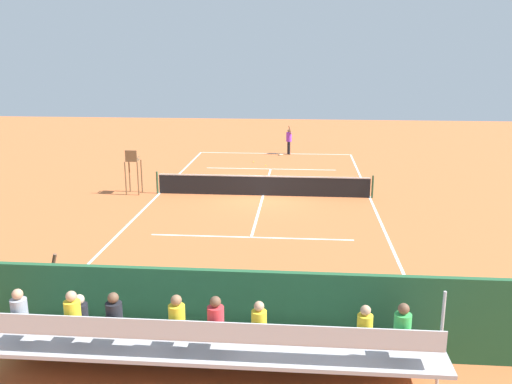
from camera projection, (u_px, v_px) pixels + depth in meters
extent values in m
plane|color=#BC6033|center=(263.00, 196.00, 26.09)|extent=(60.00, 60.00, 0.00)
cube|color=white|center=(275.00, 153.00, 36.70)|extent=(10.00, 0.10, 0.01)
cube|color=white|center=(235.00, 295.00, 15.48)|extent=(10.00, 0.10, 0.01)
cube|color=white|center=(370.00, 198.00, 25.68)|extent=(0.10, 22.00, 0.01)
cube|color=white|center=(160.00, 193.00, 26.50)|extent=(0.10, 22.00, 0.01)
cube|color=white|center=(271.00, 169.00, 31.93)|extent=(7.50, 0.10, 0.01)
cube|color=white|center=(251.00, 237.00, 20.25)|extent=(7.50, 0.10, 0.01)
cube|color=white|center=(263.00, 195.00, 26.09)|extent=(0.10, 12.10, 0.01)
cube|color=white|center=(275.00, 153.00, 36.70)|extent=(0.10, 0.30, 0.01)
cube|color=black|center=(263.00, 186.00, 25.98)|extent=(10.00, 0.02, 0.91)
cube|color=white|center=(263.00, 176.00, 25.86)|extent=(10.00, 0.04, 0.06)
cylinder|color=#2D5133|center=(373.00, 187.00, 25.54)|extent=(0.10, 0.10, 1.07)
cylinder|color=#2D5133|center=(157.00, 182.00, 26.38)|extent=(0.10, 0.10, 1.07)
cube|color=#235633|center=(218.00, 311.00, 12.33)|extent=(18.00, 0.16, 2.00)
cube|color=#B2B2B7|center=(216.00, 351.00, 12.19)|extent=(9.00, 0.10, 0.45)
cube|color=#B2B2B7|center=(214.00, 351.00, 11.81)|extent=(9.00, 0.80, 0.08)
cube|color=#B2B2B7|center=(217.00, 350.00, 12.22)|extent=(9.00, 0.04, 0.45)
cube|color=silver|center=(213.00, 336.00, 11.61)|extent=(8.60, 0.36, 0.04)
cube|color=silver|center=(211.00, 332.00, 11.38)|extent=(8.60, 0.03, 0.36)
cube|color=#B2B2B7|center=(207.00, 352.00, 10.92)|extent=(9.00, 0.80, 0.08)
cube|color=#B2B2B7|center=(210.00, 351.00, 11.34)|extent=(9.00, 0.04, 0.45)
cube|color=silver|center=(206.00, 336.00, 10.72)|extent=(8.60, 0.36, 0.04)
cube|color=silver|center=(204.00, 331.00, 10.50)|extent=(8.60, 0.03, 0.36)
cube|color=#B2B2B7|center=(199.00, 354.00, 10.04)|extent=(9.00, 0.80, 0.08)
cube|color=#B2B2B7|center=(203.00, 352.00, 10.45)|extent=(9.00, 0.04, 0.45)
cube|color=silver|center=(197.00, 336.00, 9.84)|extent=(8.60, 0.36, 0.04)
cube|color=silver|center=(195.00, 330.00, 9.61)|extent=(8.60, 0.03, 0.36)
cylinder|color=#B2B2B7|center=(440.00, 348.00, 10.47)|extent=(0.06, 0.06, 2.35)
cube|color=#2D2D33|center=(217.00, 330.00, 9.96)|extent=(0.32, 0.40, 0.12)
cylinder|color=red|center=(216.00, 319.00, 9.78)|extent=(0.30, 0.30, 0.45)
sphere|color=brown|center=(215.00, 302.00, 9.70)|extent=(0.20, 0.20, 0.20)
cube|color=#2D2D33|center=(259.00, 332.00, 10.79)|extent=(0.32, 0.40, 0.12)
cylinder|color=yellow|center=(259.00, 322.00, 10.60)|extent=(0.30, 0.30, 0.45)
sphere|color=tan|center=(259.00, 306.00, 10.52)|extent=(0.20, 0.20, 0.20)
cube|color=#2D2D33|center=(402.00, 338.00, 11.44)|extent=(0.32, 0.40, 0.12)
cylinder|color=pink|center=(404.00, 329.00, 11.25)|extent=(0.30, 0.30, 0.45)
sphere|color=brown|center=(405.00, 314.00, 11.17)|extent=(0.20, 0.20, 0.20)
cube|color=#2D2D33|center=(24.00, 322.00, 10.26)|extent=(0.32, 0.40, 0.12)
cylinder|color=#9399A3|center=(19.00, 311.00, 10.08)|extent=(0.30, 0.30, 0.45)
sphere|color=tan|center=(17.00, 294.00, 9.99)|extent=(0.20, 0.20, 0.20)
cube|color=#2D2D33|center=(84.00, 325.00, 11.08)|extent=(0.32, 0.40, 0.12)
cylinder|color=black|center=(81.00, 314.00, 10.89)|extent=(0.30, 0.30, 0.45)
sphere|color=beige|center=(79.00, 299.00, 10.81)|extent=(0.20, 0.20, 0.20)
cube|color=#2D2D33|center=(179.00, 328.00, 10.02)|extent=(0.32, 0.40, 0.12)
cylinder|color=yellow|center=(177.00, 317.00, 9.83)|extent=(0.30, 0.30, 0.45)
sphere|color=#8C6647|center=(176.00, 300.00, 9.75)|extent=(0.20, 0.20, 0.20)
cube|color=#2D2D33|center=(363.00, 336.00, 10.62)|extent=(0.32, 0.40, 0.12)
cylinder|color=yellow|center=(365.00, 326.00, 10.44)|extent=(0.30, 0.30, 0.45)
sphere|color=tan|center=(366.00, 310.00, 10.36)|extent=(0.20, 0.20, 0.20)
cube|color=#2D2D33|center=(117.00, 326.00, 10.12)|extent=(0.32, 0.40, 0.12)
cylinder|color=black|center=(114.00, 314.00, 9.93)|extent=(0.30, 0.30, 0.45)
sphere|color=brown|center=(113.00, 298.00, 9.85)|extent=(0.20, 0.20, 0.20)
cube|color=#2D2D33|center=(77.00, 324.00, 10.18)|extent=(0.32, 0.40, 0.12)
cylinder|color=yellow|center=(73.00, 313.00, 9.99)|extent=(0.30, 0.30, 0.45)
sphere|color=tan|center=(71.00, 296.00, 9.91)|extent=(0.20, 0.20, 0.20)
cube|color=#2D2D33|center=(400.00, 337.00, 9.70)|extent=(0.32, 0.40, 0.12)
cylinder|color=green|center=(402.00, 326.00, 9.51)|extent=(0.30, 0.30, 0.45)
sphere|color=brown|center=(404.00, 309.00, 9.43)|extent=(0.20, 0.20, 0.20)
cylinder|color=brown|center=(142.00, 176.00, 26.55)|extent=(0.07, 0.07, 1.60)
cylinder|color=brown|center=(130.00, 176.00, 26.60)|extent=(0.07, 0.07, 1.60)
cylinder|color=brown|center=(138.00, 179.00, 25.97)|extent=(0.07, 0.07, 1.60)
cylinder|color=brown|center=(126.00, 178.00, 26.02)|extent=(0.07, 0.07, 1.60)
cube|color=brown|center=(133.00, 160.00, 26.08)|extent=(0.56, 0.56, 0.06)
cube|color=brown|center=(131.00, 155.00, 25.78)|extent=(0.56, 0.06, 0.48)
cube|color=brown|center=(138.00, 157.00, 26.02)|extent=(0.04, 0.48, 0.04)
cube|color=brown|center=(127.00, 157.00, 26.06)|extent=(0.04, 0.48, 0.04)
cube|color=#234C2D|center=(315.00, 321.00, 13.06)|extent=(1.80, 0.40, 0.05)
cylinder|color=#234C2D|center=(346.00, 331.00, 13.06)|extent=(0.06, 0.06, 0.45)
cylinder|color=#234C2D|center=(283.00, 328.00, 13.18)|extent=(0.06, 0.06, 0.45)
cube|color=#234C2D|center=(315.00, 313.00, 12.82)|extent=(1.80, 0.04, 0.36)
cube|color=#B22D2D|center=(247.00, 332.00, 13.07)|extent=(0.90, 0.36, 0.36)
cylinder|color=black|center=(288.00, 148.00, 36.50)|extent=(0.14, 0.14, 0.85)
cylinder|color=black|center=(289.00, 148.00, 36.30)|extent=(0.14, 0.14, 0.85)
cylinder|color=purple|center=(289.00, 137.00, 36.22)|extent=(0.45, 0.45, 0.60)
sphere|color=#8C6647|center=(289.00, 131.00, 36.12)|extent=(0.22, 0.22, 0.22)
cylinder|color=#8C6647|center=(290.00, 130.00, 35.89)|extent=(0.26, 0.16, 0.55)
cylinder|color=#8C6647|center=(288.00, 136.00, 36.42)|extent=(0.11, 0.11, 0.50)
cylinder|color=black|center=(279.00, 155.00, 36.05)|extent=(0.16, 0.26, 0.03)
torus|color=#D8CC4C|center=(281.00, 155.00, 36.27)|extent=(0.41, 0.41, 0.02)
cylinder|color=white|center=(281.00, 155.00, 36.27)|extent=(0.25, 0.25, 0.00)
sphere|color=#CCDB33|center=(266.00, 165.00, 32.78)|extent=(0.07, 0.07, 0.07)
sphere|color=#CCDB33|center=(253.00, 162.00, 33.82)|extent=(0.07, 0.07, 0.07)
cylinder|color=#232328|center=(49.00, 316.00, 13.36)|extent=(0.14, 0.14, 0.85)
cylinder|color=#232328|center=(55.00, 312.00, 13.56)|extent=(0.14, 0.14, 0.85)
cylinder|color=#9399A3|center=(49.00, 286.00, 13.28)|extent=(0.45, 0.45, 0.60)
sphere|color=brown|center=(47.00, 271.00, 13.18)|extent=(0.22, 0.22, 0.22)
cylinder|color=brown|center=(53.00, 264.00, 13.36)|extent=(0.26, 0.16, 0.55)
cylinder|color=brown|center=(42.00, 289.00, 13.08)|extent=(0.11, 0.11, 0.50)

